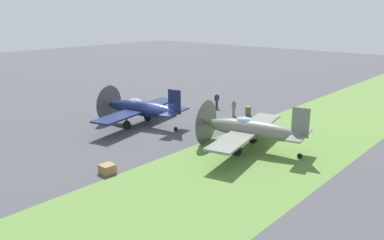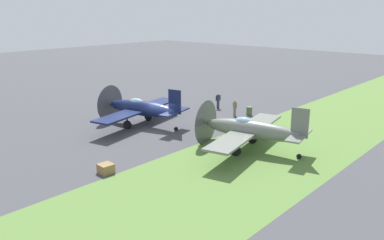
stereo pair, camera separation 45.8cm
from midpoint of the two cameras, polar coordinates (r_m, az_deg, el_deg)
The scene contains 9 objects.
ground_plane at distance 36.61m, azimuth -5.06°, elevation -1.44°, with size 160.00×160.00×0.00m, color #424247.
grass_verge at distance 30.23m, azimuth 9.30°, elevation -5.26°, with size 120.00×11.00×0.01m, color #567A38.
airplane_lead at distance 37.90m, azimuth -7.67°, elevation 1.65°, with size 11.15×8.91×3.95m.
airplane_wingman at distance 31.19m, azimuth 7.90°, elevation -1.31°, with size 11.31×9.04×4.01m.
ground_crew_chief at distance 44.46m, azimuth 3.25°, elevation 2.82°, with size 0.60×0.38×1.73m.
ground_crew_mechanic at distance 41.43m, azimuth 5.65°, elevation 1.84°, with size 0.38×0.61×1.73m.
fuel_drum at distance 41.98m, azimuth 7.68°, elevation 1.30°, with size 0.60×0.60×0.90m, color #476633.
supply_crate at distance 27.53m, azimuth -12.41°, elevation -6.83°, with size 0.90×0.90×0.64m, color olive.
runway_marker_cone at distance 38.14m, azimuth 8.41°, elevation -0.52°, with size 0.36×0.36×0.44m, color orange.
Camera 1 is at (-24.45, -25.10, 10.55)m, focal length 37.52 mm.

